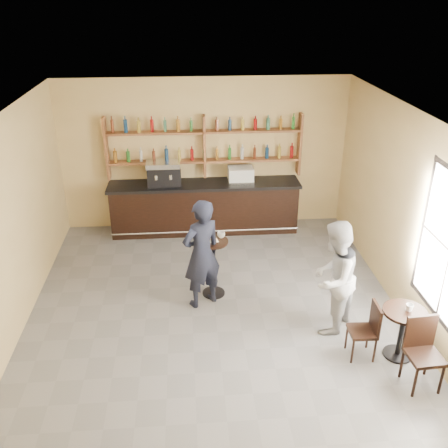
{
  "coord_description": "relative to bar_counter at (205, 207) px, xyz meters",
  "views": [
    {
      "loc": [
        -0.4,
        -6.62,
        4.82
      ],
      "look_at": [
        0.2,
        0.8,
        1.25
      ],
      "focal_mm": 40.0,
      "sensor_mm": 36.0,
      "label": 1
    }
  ],
  "objects": [
    {
      "name": "cafe_table",
      "position": [
        2.58,
        -4.32,
        -0.16
      ],
      "size": [
        0.78,
        0.78,
        0.77
      ],
      "primitive_type": null,
      "rotation": [
        0.0,
        0.0,
        0.34
      ],
      "color": "black",
      "rests_on": "floor"
    },
    {
      "name": "shelf_unit",
      "position": [
        0.03,
        0.22,
        1.27
      ],
      "size": [
        4.0,
        0.26,
        1.4
      ],
      "primitive_type": null,
      "color": "brown",
      "rests_on": "wall_back"
    },
    {
      "name": "cup_pedestal",
      "position": [
        0.18,
        -2.41,
        0.54
      ],
      "size": [
        0.15,
        0.15,
        0.1
      ],
      "primitive_type": "imported",
      "rotation": [
        0.0,
        0.0,
        0.18
      ],
      "color": "white",
      "rests_on": "pedestal_table"
    },
    {
      "name": "wall_right",
      "position": [
        3.03,
        -3.15,
        1.06
      ],
      "size": [
        0.0,
        7.0,
        7.0
      ],
      "primitive_type": "plane",
      "rotation": [
        1.57,
        0.0,
        -1.57
      ],
      "color": "tan",
      "rests_on": "floor"
    },
    {
      "name": "donut",
      "position": [
        0.05,
        -2.52,
        0.51
      ],
      "size": [
        0.15,
        0.15,
        0.04
      ],
      "primitive_type": "torus",
      "rotation": [
        0.0,
        0.0,
        -0.4
      ],
      "color": "#C28147",
      "rests_on": "napkin"
    },
    {
      "name": "liquor_bottles",
      "position": [
        0.03,
        0.22,
        1.44
      ],
      "size": [
        3.68,
        0.1,
        1.0
      ],
      "primitive_type": null,
      "color": "#8C5919",
      "rests_on": "shelf_unit"
    },
    {
      "name": "espresso_machine",
      "position": [
        -0.83,
        0.0,
        0.79
      ],
      "size": [
        0.71,
        0.49,
        0.49
      ],
      "primitive_type": null,
      "rotation": [
        0.0,
        0.0,
        0.07
      ],
      "color": "black",
      "rests_on": "bar_counter"
    },
    {
      "name": "patron_second",
      "position": [
        1.75,
        -3.6,
        0.36
      ],
      "size": [
        1.08,
        1.11,
        1.8
      ],
      "primitive_type": "imported",
      "rotation": [
        0.0,
        0.0,
        -2.25
      ],
      "color": "#A5A6AB",
      "rests_on": "floor"
    },
    {
      "name": "bar_counter",
      "position": [
        0.0,
        0.0,
        0.0
      ],
      "size": [
        4.01,
        0.78,
        1.09
      ],
      "primitive_type": null,
      "color": "black",
      "rests_on": "floor"
    },
    {
      "name": "man_main",
      "position": [
        -0.17,
        -2.78,
        0.39
      ],
      "size": [
        0.81,
        0.73,
        1.87
      ],
      "primitive_type": "imported",
      "rotation": [
        0.0,
        0.0,
        3.66
      ],
      "color": "black",
      "rests_on": "floor"
    },
    {
      "name": "cup_cafe",
      "position": [
        2.63,
        -4.32,
        0.28
      ],
      "size": [
        0.14,
        0.14,
        0.1
      ],
      "primitive_type": "imported",
      "rotation": [
        0.0,
        0.0,
        0.38
      ],
      "color": "white",
      "rests_on": "cafe_table"
    },
    {
      "name": "chair_south",
      "position": [
        2.63,
        -4.92,
        -0.05
      ],
      "size": [
        0.45,
        0.45,
        0.99
      ],
      "primitive_type": null,
      "rotation": [
        0.0,
        0.0,
        0.07
      ],
      "color": "black",
      "rests_on": "floor"
    },
    {
      "name": "wall_front",
      "position": [
        0.03,
        -6.65,
        1.06
      ],
      "size": [
        7.0,
        0.0,
        7.0
      ],
      "primitive_type": "plane",
      "rotation": [
        -1.57,
        0.0,
        0.0
      ],
      "color": "tan",
      "rests_on": "floor"
    },
    {
      "name": "napkin",
      "position": [
        0.04,
        -2.51,
        0.49
      ],
      "size": [
        0.18,
        0.18,
        0.0
      ],
      "primitive_type": "cube",
      "rotation": [
        0.0,
        0.0,
        0.17
      ],
      "color": "white",
      "rests_on": "pedestal_table"
    },
    {
      "name": "chair_west",
      "position": [
        2.03,
        -4.27,
        -0.12
      ],
      "size": [
        0.38,
        0.38,
        0.85
      ],
      "primitive_type": null,
      "rotation": [
        0.0,
        0.0,
        -1.6
      ],
      "color": "black",
      "rests_on": "floor"
    },
    {
      "name": "pedestal_table",
      "position": [
        0.04,
        -2.51,
        -0.03
      ],
      "size": [
        0.53,
        0.53,
        1.03
      ],
      "primitive_type": null,
      "rotation": [
        0.0,
        0.0,
        0.06
      ],
      "color": "black",
      "rests_on": "floor"
    },
    {
      "name": "pastry_case",
      "position": [
        0.76,
        0.0,
        0.7
      ],
      "size": [
        0.59,
        0.5,
        0.32
      ],
      "primitive_type": null,
      "rotation": [
        0.0,
        0.0,
        0.14
      ],
      "color": "silver",
      "rests_on": "bar_counter"
    },
    {
      "name": "wall_back",
      "position": [
        0.03,
        0.35,
        1.06
      ],
      "size": [
        7.0,
        0.0,
        7.0
      ],
      "primitive_type": "plane",
      "rotation": [
        1.57,
        0.0,
        0.0
      ],
      "color": "tan",
      "rests_on": "floor"
    },
    {
      "name": "floor",
      "position": [
        0.03,
        -3.15,
        -0.54
      ],
      "size": [
        7.0,
        7.0,
        0.0
      ],
      "primitive_type": "plane",
      "color": "slate",
      "rests_on": "ground"
    },
    {
      "name": "ceiling",
      "position": [
        0.03,
        -3.15,
        2.66
      ],
      "size": [
        7.0,
        7.0,
        0.0
      ],
      "primitive_type": "plane",
      "rotation": [
        3.14,
        0.0,
        0.0
      ],
      "color": "white",
      "rests_on": "wall_back"
    },
    {
      "name": "wall_left",
      "position": [
        -2.97,
        -3.15,
        1.06
      ],
      "size": [
        0.0,
        7.0,
        7.0
      ],
      "primitive_type": "plane",
      "rotation": [
        1.57,
        0.0,
        1.57
      ],
      "color": "tan",
      "rests_on": "floor"
    }
  ]
}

